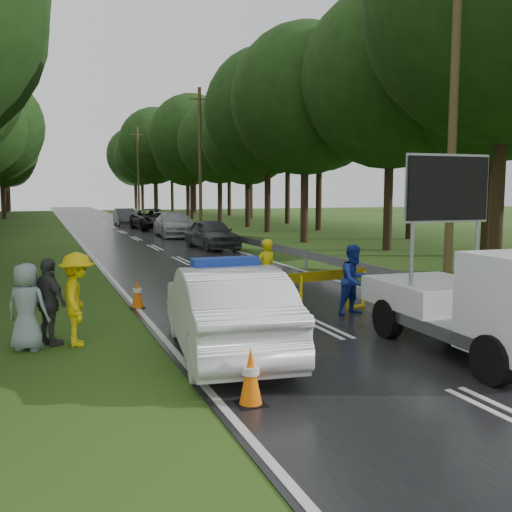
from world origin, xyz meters
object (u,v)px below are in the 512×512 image
officer (266,271)px  queue_car_second (175,224)px  barrier (325,281)px  police_sedan (226,311)px  work_truck (485,303)px  civilian (354,280)px  queue_car_fourth (125,217)px  queue_car_third (153,219)px  queue_car_first (212,234)px

officer → queue_car_second: bearing=-112.9°
barrier → police_sedan: bearing=-149.6°
police_sedan → officer: (2.46, 4.19, 0.04)m
officer → queue_car_second: officer is taller
work_truck → barrier: work_truck is taller
officer → civilian: 2.52m
queue_car_fourth → civilian: bearing=-89.3°
civilian → queue_car_second: size_ratio=0.30×
police_sedan → queue_car_second: (5.13, 26.32, -0.01)m
work_truck → queue_car_fourth: size_ratio=1.03×
queue_car_second → queue_car_third: bearing=91.9°
civilian → queue_car_third: civilian is taller
barrier → queue_car_second: (1.80, 23.76, 0.03)m
civilian → queue_car_fourth: civilian is taller
police_sedan → civilian: (3.82, 2.06, 0.03)m
barrier → queue_car_fourth: size_ratio=0.55×
work_truck → queue_car_fourth: 41.29m
queue_car_fourth → queue_car_second: bearing=-83.8°
civilian → queue_car_fourth: bearing=76.4°
barrier → civilian: (0.49, -0.50, 0.07)m
police_sedan → queue_car_first: size_ratio=1.12×
barrier → officer: officer is taller
queue_car_first → queue_car_second: (0.00, 8.21, 0.03)m
queue_car_second → queue_car_fourth: bearing=97.4°
work_truck → civilian: work_truck is taller
barrier → queue_car_fourth: queue_car_fourth is taller
queue_car_first → queue_car_third: queue_car_third is taller
civilian → queue_car_third: size_ratio=0.29×
officer → queue_car_third: bearing=-111.2°
work_truck → queue_car_first: size_ratio=1.02×
officer → queue_car_second: 22.29m
queue_car_third → officer: bearing=-98.0°
barrier → queue_car_fourth: (0.54, 36.97, -0.03)m
barrier → queue_car_second: size_ratio=0.44×
police_sedan → queue_car_third: size_ratio=0.87×
civilian → queue_car_third: bearing=74.1°
police_sedan → barrier: (3.33, 2.56, -0.04)m
officer → queue_car_fourth: bearing=-108.3°
police_sedan → queue_car_third: 33.92m
queue_car_third → police_sedan: bearing=-101.4°
queue_car_first → queue_car_second: size_ratio=0.82×
barrier → queue_car_fourth: 36.97m
queue_car_first → barrier: bearing=-100.3°
work_truck → civilian: 3.84m
queue_car_second → queue_car_third: queue_car_third is taller
queue_car_second → queue_car_third: 7.21m
queue_car_first → queue_car_third: 15.42m
barrier → queue_car_first: size_ratio=0.54×
queue_car_second → queue_car_fourth: queue_car_second is taller
queue_car_third → queue_car_fourth: (-1.26, 6.00, -0.07)m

